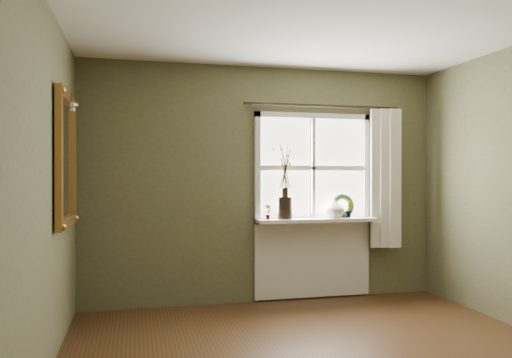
{
  "coord_description": "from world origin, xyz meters",
  "views": [
    {
      "loc": [
        -1.41,
        -3.1,
        1.39
      ],
      "look_at": [
        -0.28,
        1.55,
        1.36
      ],
      "focal_mm": 35.0,
      "sensor_mm": 36.0,
      "label": 1
    }
  ],
  "objects_px": {
    "wreath": "(343,208)",
    "cream_vase": "(335,208)",
    "gilt_mirror": "(66,159)",
    "dark_jug": "(285,208)"
  },
  "relations": [
    {
      "from": "wreath",
      "to": "cream_vase",
      "type": "bearing_deg",
      "value": -160.97
    },
    {
      "from": "cream_vase",
      "to": "gilt_mirror",
      "type": "relative_size",
      "value": 0.2
    },
    {
      "from": "dark_jug",
      "to": "gilt_mirror",
      "type": "xyz_separation_m",
      "value": [
        -2.15,
        -0.85,
        0.48
      ]
    },
    {
      "from": "cream_vase",
      "to": "wreath",
      "type": "distance_m",
      "value": 0.12
    },
    {
      "from": "dark_jug",
      "to": "cream_vase",
      "type": "relative_size",
      "value": 1.08
    },
    {
      "from": "wreath",
      "to": "gilt_mirror",
      "type": "bearing_deg",
      "value": -162.81
    },
    {
      "from": "dark_jug",
      "to": "wreath",
      "type": "height_order",
      "value": "wreath"
    },
    {
      "from": "wreath",
      "to": "gilt_mirror",
      "type": "height_order",
      "value": "gilt_mirror"
    },
    {
      "from": "cream_vase",
      "to": "gilt_mirror",
      "type": "xyz_separation_m",
      "value": [
        -2.73,
        -0.85,
        0.49
      ]
    },
    {
      "from": "dark_jug",
      "to": "gilt_mirror",
      "type": "height_order",
      "value": "gilt_mirror"
    }
  ]
}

